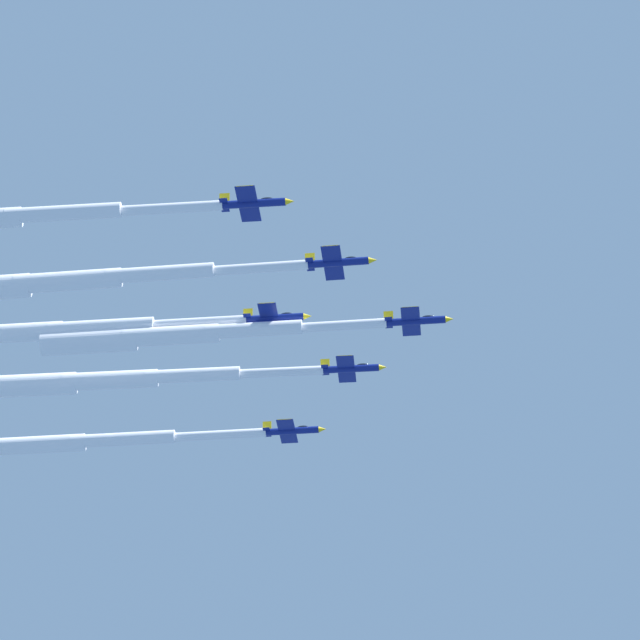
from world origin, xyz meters
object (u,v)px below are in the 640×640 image
at_px(jet_port_inner, 109,381).
at_px(jet_starboard_mid, 31,445).
at_px(jet_lead, 170,336).
at_px(jet_starboard_inner, 66,282).
at_px(jet_port_mid, 8,334).

height_order(jet_port_inner, jet_starboard_mid, jet_port_inner).
distance_m(jet_lead, jet_starboard_inner, 18.14).
distance_m(jet_port_inner, jet_port_mid, 18.04).
bearing_deg(jet_starboard_inner, jet_lead, -115.86).
height_order(jet_lead, jet_port_mid, jet_port_mid).
bearing_deg(jet_lead, jet_starboard_mid, -24.06).
bearing_deg(jet_lead, jet_port_mid, 20.28).
bearing_deg(jet_starboard_inner, jet_port_mid, -27.13).
bearing_deg(jet_starboard_inner, jet_starboard_mid, -50.24).
xyz_separation_m(jet_port_inner, jet_starboard_inner, (-7.30, 24.01, -1.88)).
relative_size(jet_starboard_inner, jet_starboard_mid, 0.93).
relative_size(jet_lead, jet_port_inner, 0.97).
bearing_deg(jet_starboard_inner, jet_port_inner, -73.09).
bearing_deg(jet_lead, jet_port_inner, -26.83).
distance_m(jet_lead, jet_port_mid, 24.71).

